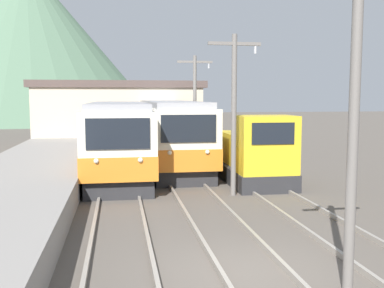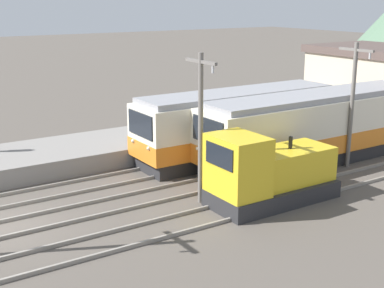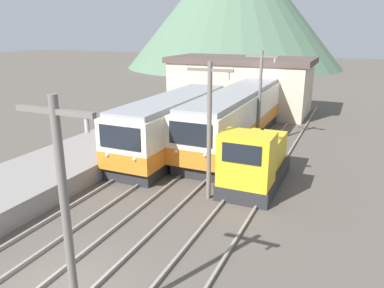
{
  "view_description": "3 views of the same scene",
  "coord_description": "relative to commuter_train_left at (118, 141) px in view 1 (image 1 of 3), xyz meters",
  "views": [
    {
      "loc": [
        -2.59,
        -8.9,
        3.73
      ],
      "look_at": [
        0.41,
        9.31,
        1.8
      ],
      "focal_mm": 42.0,
      "sensor_mm": 36.0,
      "label": 1
    },
    {
      "loc": [
        18.61,
        -3.86,
        8.04
      ],
      "look_at": [
        -0.08,
        8.2,
        1.92
      ],
      "focal_mm": 50.0,
      "sensor_mm": 36.0,
      "label": 2
    },
    {
      "loc": [
        7.25,
        -6.88,
        7.28
      ],
      "look_at": [
        -0.04,
        9.57,
        1.74
      ],
      "focal_mm": 35.0,
      "sensor_mm": 36.0,
      "label": 3
    }
  ],
  "objects": [
    {
      "name": "commuter_train_left",
      "position": [
        0.0,
        0.0,
        0.0
      ],
      "size": [
        2.84,
        11.39,
        3.47
      ],
      "color": "#28282B",
      "rests_on": "ground"
    },
    {
      "name": "catenary_mast_far",
      "position": [
        4.31,
        3.48,
        1.71
      ],
      "size": [
        2.0,
        0.2,
        6.04
      ],
      "color": "slate",
      "rests_on": "ground"
    },
    {
      "name": "catenary_mast_mid",
      "position": [
        4.31,
        -5.2,
        1.71
      ],
      "size": [
        2.0,
        0.2,
        6.04
      ],
      "color": "slate",
      "rests_on": "ground"
    },
    {
      "name": "track_right",
      "position": [
        5.8,
        -12.66,
        -1.55
      ],
      "size": [
        1.54,
        60.0,
        0.14
      ],
      "color": "gray",
      "rests_on": "ground"
    },
    {
      "name": "mountain_backdrop",
      "position": [
        -13.93,
        54.52,
        10.86
      ],
      "size": [
        42.05,
        42.05,
        24.96
      ],
      "color": "#517056",
      "rests_on": "ground"
    },
    {
      "name": "catenary_mast_near",
      "position": [
        4.31,
        -13.89,
        1.71
      ],
      "size": [
        2.0,
        0.2,
        6.04
      ],
      "color": "slate",
      "rests_on": "ground"
    },
    {
      "name": "station_building",
      "position": [
        0.09,
        13.34,
        0.85
      ],
      "size": [
        12.6,
        6.3,
        4.9
      ],
      "color": "beige",
      "rests_on": "ground"
    },
    {
      "name": "ground_plane",
      "position": [
        2.6,
        -12.66,
        -1.62
      ],
      "size": [
        200.0,
        200.0,
        0.0
      ],
      "primitive_type": "plane",
      "color": "#564F47"
    },
    {
      "name": "track_left",
      "position": [
        -0.0,
        -12.66,
        -1.55
      ],
      "size": [
        1.54,
        60.0,
        0.14
      ],
      "color": "gray",
      "rests_on": "ground"
    },
    {
      "name": "shunting_locomotive",
      "position": [
        5.8,
        -2.97,
        -0.42
      ],
      "size": [
        2.4,
        5.41,
        3.0
      ],
      "color": "#28282B",
      "rests_on": "ground"
    },
    {
      "name": "track_center",
      "position": [
        2.8,
        -12.66,
        -1.55
      ],
      "size": [
        1.54,
        60.0,
        0.14
      ],
      "color": "gray",
      "rests_on": "ground"
    },
    {
      "name": "commuter_train_center",
      "position": [
        2.8,
        3.43,
        0.02
      ],
      "size": [
        2.84,
        14.62,
        3.51
      ],
      "color": "#28282B",
      "rests_on": "ground"
    }
  ]
}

